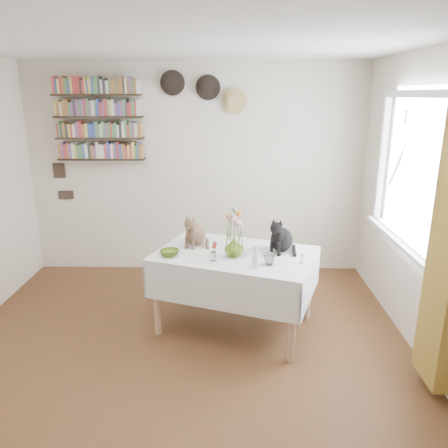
{
  "coord_description": "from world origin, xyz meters",
  "views": [
    {
      "loc": [
        0.42,
        -2.93,
        2.13
      ],
      "look_at": [
        0.36,
        0.68,
        1.05
      ],
      "focal_mm": 35.0,
      "sensor_mm": 36.0,
      "label": 1
    }
  ],
  "objects_px": {
    "tabby_cat": "(195,229)",
    "black_cat": "(282,233)",
    "dining_table": "(235,272)",
    "flower_vase": "(234,247)",
    "bookshelf_unit": "(99,120)"
  },
  "relations": [
    {
      "from": "flower_vase",
      "to": "bookshelf_unit",
      "type": "xyz_separation_m",
      "value": [
        -1.54,
        1.47,
        1.01
      ]
    },
    {
      "from": "tabby_cat",
      "to": "bookshelf_unit",
      "type": "relative_size",
      "value": 0.31
    },
    {
      "from": "bookshelf_unit",
      "to": "flower_vase",
      "type": "bearing_deg",
      "value": -43.63
    },
    {
      "from": "dining_table",
      "to": "black_cat",
      "type": "relative_size",
      "value": 4.88
    },
    {
      "from": "dining_table",
      "to": "black_cat",
      "type": "bearing_deg",
      "value": 8.78
    },
    {
      "from": "tabby_cat",
      "to": "black_cat",
      "type": "bearing_deg",
      "value": 10.42
    },
    {
      "from": "bookshelf_unit",
      "to": "black_cat",
      "type": "bearing_deg",
      "value": -33.6
    },
    {
      "from": "black_cat",
      "to": "flower_vase",
      "type": "xyz_separation_m",
      "value": [
        -0.43,
        -0.16,
        -0.08
      ]
    },
    {
      "from": "dining_table",
      "to": "tabby_cat",
      "type": "height_order",
      "value": "tabby_cat"
    },
    {
      "from": "dining_table",
      "to": "flower_vase",
      "type": "xyz_separation_m",
      "value": [
        -0.01,
        -0.09,
        0.27
      ]
    },
    {
      "from": "tabby_cat",
      "to": "dining_table",
      "type": "bearing_deg",
      "value": -9.07
    },
    {
      "from": "dining_table",
      "to": "flower_vase",
      "type": "height_order",
      "value": "flower_vase"
    },
    {
      "from": "dining_table",
      "to": "bookshelf_unit",
      "type": "xyz_separation_m",
      "value": [
        -1.56,
        1.38,
        1.28
      ]
    },
    {
      "from": "dining_table",
      "to": "black_cat",
      "type": "height_order",
      "value": "black_cat"
    },
    {
      "from": "dining_table",
      "to": "flower_vase",
      "type": "relative_size",
      "value": 9.21
    }
  ]
}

